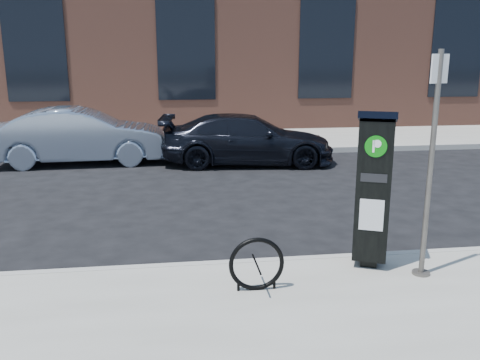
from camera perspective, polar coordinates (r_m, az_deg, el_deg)
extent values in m
plane|color=black|center=(6.79, -2.21, -10.31)|extent=(120.00, 120.00, 0.00)
cube|color=gray|center=(20.35, -6.04, 6.13)|extent=(60.00, 12.00, 0.15)
cube|color=#9E9B93|center=(6.74, -2.20, -9.80)|extent=(60.00, 0.12, 0.16)
cube|color=#9E9B93|center=(14.45, -5.29, 3.00)|extent=(60.00, 0.12, 0.16)
cube|color=brown|center=(23.21, -6.54, 16.77)|extent=(28.00, 10.00, 8.00)
cube|color=black|center=(18.68, -22.04, 13.55)|extent=(2.00, 0.06, 3.50)
cube|color=black|center=(18.16, -6.08, 14.46)|extent=(2.00, 0.06, 3.50)
cube|color=black|center=(18.98, 9.68, 14.32)|extent=(2.00, 0.06, 3.50)
cube|color=black|center=(21.00, 23.20, 13.37)|extent=(2.00, 0.06, 3.50)
cube|color=black|center=(6.82, 14.25, -8.78)|extent=(0.27, 0.27, 0.10)
cube|color=black|center=(6.52, 14.73, -1.18)|extent=(0.53, 0.50, 1.76)
cube|color=black|center=(6.36, 15.24, 6.89)|extent=(0.58, 0.55, 0.16)
cylinder|color=#08610B|center=(6.22, 15.01, 3.66)|extent=(0.24, 0.12, 0.26)
cube|color=white|center=(6.22, 15.01, 3.66)|extent=(0.09, 0.05, 0.15)
cube|color=silver|center=(6.42, 14.54, -3.83)|extent=(0.27, 0.12, 0.39)
cube|color=black|center=(6.30, 14.80, 0.22)|extent=(0.29, 0.13, 0.10)
cylinder|color=#5B5450|center=(6.74, 19.64, -9.78)|extent=(0.22, 0.22, 0.03)
cylinder|color=#5B5450|center=(6.35, 20.61, 1.33)|extent=(0.06, 0.06, 2.69)
cube|color=silver|center=(6.22, 21.50, 11.56)|extent=(0.23, 0.08, 0.32)
torus|color=black|center=(5.85, 1.88, -9.42)|extent=(0.64, 0.05, 0.64)
cylinder|color=black|center=(5.93, -0.19, -11.77)|extent=(0.03, 0.03, 0.13)
cylinder|color=black|center=(5.99, 3.87, -11.51)|extent=(0.03, 0.03, 0.13)
imported|color=#8695AB|center=(13.92, -17.43, 4.74)|extent=(4.48, 1.72, 1.46)
imported|color=black|center=(13.25, 0.82, 4.59)|extent=(4.61, 2.24, 1.29)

